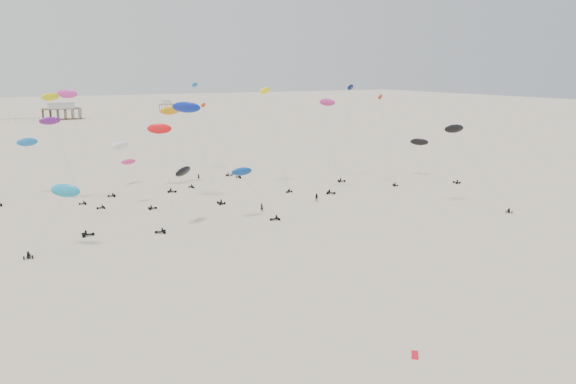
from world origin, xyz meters
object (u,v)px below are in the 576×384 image
rig_9 (55,133)px  rig_0 (22,153)px  pavilion_small (167,107)px  spectator_0 (262,212)px  rig_4 (328,133)px  pavilion_main (62,112)px

rig_9 → rig_0: bearing=40.6°
pavilion_small → rig_9: (-94.26, -250.46, 11.69)m
spectator_0 → rig_0: bearing=5.1°
rig_4 → spectator_0: size_ratio=10.74×
pavilion_main → pavilion_small: bearing=23.2°
pavilion_main → rig_9: size_ratio=1.11×
rig_4 → pavilion_small: bearing=-148.0°
pavilion_main → spectator_0: 248.18m
spectator_0 → pavilion_main: bearing=-40.3°
pavilion_small → spectator_0: (-58.67, -277.89, -3.49)m
rig_9 → pavilion_main: bearing=2.8°
pavilion_main → rig_0: bearing=-98.3°
rig_0 → pavilion_small: bearing=-133.3°
pavilion_small → rig_0: 260.52m
pavilion_main → pavilion_small: 76.16m
rig_0 → rig_4: rig_4 is taller
pavilion_main → rig_0: 212.54m
pavilion_small → rig_0: size_ratio=0.58×
pavilion_main → rig_4: bearing=-82.0°
rig_9 → rig_4: bearing=-97.8°
rig_9 → spectator_0: (35.60, -27.43, -15.17)m
pavilion_small → rig_9: rig_9 is taller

